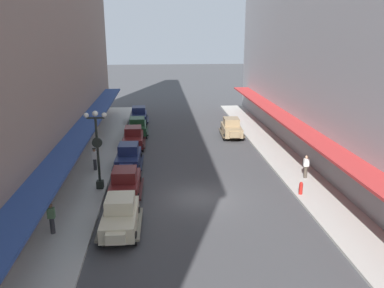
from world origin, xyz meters
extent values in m
plane|color=#424244|center=(0.00, 0.00, 0.00)|extent=(200.00, 200.00, 0.00)
cube|color=#B7B5AD|center=(-7.50, 0.00, 0.07)|extent=(3.00, 60.00, 0.15)
cube|color=#B7B5AD|center=(7.50, 0.00, 0.07)|extent=(3.00, 60.00, 0.15)
cube|color=navy|center=(-8.10, 0.00, 3.00)|extent=(1.80, 54.00, 0.16)
cube|color=#939399|center=(10.25, 0.00, 11.57)|extent=(2.50, 60.00, 23.14)
cube|color=#BF3333|center=(8.10, 0.00, 3.00)|extent=(1.80, 54.00, 0.16)
cube|color=#19234C|center=(-4.83, 6.05, 0.74)|extent=(1.78, 3.93, 0.80)
cube|color=#19234C|center=(-4.82, 6.30, 1.49)|extent=(1.47, 1.73, 0.70)
cube|color=#8C9EA8|center=(-4.82, 6.30, 1.49)|extent=(1.40, 1.69, 0.42)
cube|color=#19234C|center=(-4.87, 3.92, 0.79)|extent=(0.94, 0.38, 0.52)
cube|color=black|center=(-3.88, 6.03, 0.42)|extent=(0.31, 3.51, 0.12)
cube|color=black|center=(-5.77, 6.07, 0.42)|extent=(0.31, 3.51, 0.12)
cylinder|color=black|center=(-4.04, 4.67, 0.34)|extent=(0.23, 0.68, 0.68)
cylinder|color=black|center=(-5.66, 4.70, 0.34)|extent=(0.23, 0.68, 0.68)
cylinder|color=black|center=(-3.99, 7.40, 0.34)|extent=(0.23, 0.68, 0.68)
cylinder|color=black|center=(-5.61, 7.43, 0.34)|extent=(0.23, 0.68, 0.68)
cube|color=#591919|center=(-4.66, 0.91, 0.74)|extent=(1.77, 3.93, 0.80)
cube|color=#591919|center=(-4.67, 0.66, 1.49)|extent=(1.47, 1.72, 0.70)
cube|color=#8C9EA8|center=(-4.67, 0.66, 1.49)|extent=(1.40, 1.69, 0.42)
cube|color=#591919|center=(-4.63, 3.04, 0.79)|extent=(0.94, 0.38, 0.52)
cube|color=black|center=(-5.61, 0.93, 0.42)|extent=(0.30, 3.51, 0.12)
cube|color=black|center=(-3.71, 0.90, 0.42)|extent=(0.30, 3.51, 0.12)
cylinder|color=black|center=(-5.45, 2.29, 0.34)|extent=(0.23, 0.68, 0.68)
cylinder|color=black|center=(-3.83, 2.26, 0.34)|extent=(0.23, 0.68, 0.68)
cylinder|color=black|center=(-5.49, -0.44, 0.34)|extent=(0.23, 0.68, 0.68)
cylinder|color=black|center=(-3.88, -0.47, 0.34)|extent=(0.23, 0.68, 0.68)
cube|color=#19234C|center=(-4.71, 21.05, 0.74)|extent=(1.73, 3.91, 0.80)
cube|color=#19234C|center=(-4.71, 21.30, 1.49)|extent=(1.45, 1.71, 0.70)
cube|color=#8C9EA8|center=(-4.71, 21.30, 1.49)|extent=(1.38, 1.68, 0.42)
cube|color=#19234C|center=(-4.69, 18.92, 0.79)|extent=(0.94, 0.37, 0.52)
cube|color=black|center=(-3.76, 21.06, 0.42)|extent=(0.27, 3.51, 0.12)
cube|color=black|center=(-5.66, 21.04, 0.42)|extent=(0.27, 3.51, 0.12)
cylinder|color=black|center=(-3.89, 19.69, 0.34)|extent=(0.23, 0.68, 0.68)
cylinder|color=black|center=(-5.50, 19.68, 0.34)|extent=(0.23, 0.68, 0.68)
cylinder|color=black|center=(-3.91, 22.42, 0.34)|extent=(0.23, 0.68, 0.68)
cylinder|color=black|center=(-5.53, 22.41, 0.34)|extent=(0.23, 0.68, 0.68)
cube|color=#591919|center=(-4.78, 11.50, 0.74)|extent=(1.75, 3.92, 0.80)
cube|color=#591919|center=(-4.79, 11.75, 1.49)|extent=(1.46, 1.72, 0.70)
cube|color=#8C9EA8|center=(-4.79, 11.75, 1.49)|extent=(1.39, 1.69, 0.42)
cube|color=#591919|center=(-4.75, 9.37, 0.79)|extent=(0.94, 0.37, 0.52)
cube|color=black|center=(-3.83, 11.51, 0.42)|extent=(0.29, 3.51, 0.12)
cube|color=black|center=(-5.73, 11.48, 0.42)|extent=(0.29, 3.51, 0.12)
cylinder|color=black|center=(-3.96, 10.14, 0.34)|extent=(0.23, 0.68, 0.68)
cylinder|color=black|center=(-5.57, 10.12, 0.34)|extent=(0.23, 0.68, 0.68)
cylinder|color=black|center=(-3.99, 12.87, 0.34)|extent=(0.23, 0.68, 0.68)
cylinder|color=black|center=(-5.61, 12.85, 0.34)|extent=(0.23, 0.68, 0.68)
cube|color=beige|center=(-4.57, -3.79, 0.74)|extent=(1.75, 3.92, 0.80)
cube|color=beige|center=(-4.56, -3.54, 1.49)|extent=(1.46, 1.72, 0.70)
cube|color=#8C9EA8|center=(-4.56, -3.54, 1.49)|extent=(1.39, 1.68, 0.42)
cube|color=beige|center=(-4.59, -5.92, 0.79)|extent=(0.94, 0.37, 0.52)
cube|color=#6D6856|center=(-3.62, -3.80, 0.42)|extent=(0.29, 3.51, 0.12)
cube|color=#6D6856|center=(-5.52, -3.77, 0.42)|extent=(0.29, 3.51, 0.12)
cylinder|color=black|center=(-3.78, -5.16, 0.34)|extent=(0.23, 0.68, 0.68)
cylinder|color=black|center=(-5.39, -5.14, 0.34)|extent=(0.23, 0.68, 0.68)
cylinder|color=black|center=(-3.74, -2.43, 0.34)|extent=(0.23, 0.68, 0.68)
cylinder|color=black|center=(-5.35, -2.41, 0.34)|extent=(0.23, 0.68, 0.68)
cube|color=#997F5B|center=(4.60, 14.30, 0.74)|extent=(1.87, 3.97, 0.80)
cube|color=#997F5B|center=(4.61, 14.55, 1.49)|extent=(1.51, 1.76, 0.70)
cube|color=#8C9EA8|center=(4.61, 14.55, 1.49)|extent=(1.44, 1.72, 0.42)
cube|color=#997F5B|center=(4.50, 12.17, 0.79)|extent=(0.95, 0.40, 0.52)
cube|color=#4C3F2D|center=(5.55, 14.26, 0.42)|extent=(0.39, 3.52, 0.12)
cube|color=#4C3F2D|center=(3.65, 14.34, 0.42)|extent=(0.39, 3.52, 0.12)
cylinder|color=black|center=(5.34, 12.90, 0.34)|extent=(0.25, 0.69, 0.68)
cylinder|color=black|center=(3.73, 12.97, 0.34)|extent=(0.25, 0.69, 0.68)
cylinder|color=black|center=(5.46, 15.63, 0.34)|extent=(0.25, 0.69, 0.68)
cylinder|color=black|center=(3.85, 15.70, 0.34)|extent=(0.25, 0.69, 0.68)
cube|color=#193D23|center=(-4.61, 15.76, 0.74)|extent=(1.80, 3.94, 0.80)
cube|color=#193D23|center=(-4.61, 15.51, 1.49)|extent=(1.48, 1.74, 0.70)
cube|color=#8C9EA8|center=(-4.61, 15.51, 1.49)|extent=(1.41, 1.70, 0.42)
cube|color=#193D23|center=(-4.67, 17.89, 0.79)|extent=(0.94, 0.38, 0.52)
cube|color=black|center=(-5.56, 15.73, 0.42)|extent=(0.33, 3.51, 0.12)
cube|color=black|center=(-3.66, 15.78, 0.42)|extent=(0.33, 3.51, 0.12)
cylinder|color=black|center=(-5.45, 17.10, 0.34)|extent=(0.24, 0.69, 0.68)
cylinder|color=black|center=(-3.84, 17.14, 0.34)|extent=(0.24, 0.69, 0.68)
cylinder|color=black|center=(-5.39, 14.37, 0.34)|extent=(0.24, 0.69, 0.68)
cylinder|color=black|center=(-3.77, 14.41, 0.34)|extent=(0.24, 0.69, 0.68)
cube|color=black|center=(-6.40, 1.88, 0.40)|extent=(0.44, 0.44, 0.50)
cylinder|color=black|center=(-6.40, 1.88, 2.75)|extent=(0.16, 0.16, 4.20)
cube|color=black|center=(-6.40, 1.88, 4.85)|extent=(1.10, 0.10, 0.10)
sphere|color=white|center=(-6.95, 1.88, 5.03)|extent=(0.32, 0.32, 0.32)
sphere|color=white|center=(-5.85, 1.88, 5.03)|extent=(0.32, 0.32, 0.32)
sphere|color=white|center=(-6.40, 1.88, 5.13)|extent=(0.36, 0.36, 0.36)
cylinder|color=black|center=(-6.40, 1.88, 3.25)|extent=(0.64, 0.18, 0.64)
cylinder|color=silver|center=(-6.40, 1.98, 3.25)|extent=(0.56, 0.02, 0.56)
cylinder|color=#B21E19|center=(6.35, -0.21, 0.50)|extent=(0.24, 0.24, 0.70)
sphere|color=#B21E19|center=(6.35, -0.21, 0.87)|extent=(0.20, 0.20, 0.20)
cylinder|color=#4C4238|center=(7.68, 2.54, 0.57)|extent=(0.24, 0.24, 0.85)
cube|color=white|center=(7.68, 2.54, 1.28)|extent=(0.36, 0.22, 0.56)
sphere|color=tan|center=(7.68, 2.54, 1.68)|extent=(0.22, 0.22, 0.22)
cylinder|color=#2D2D33|center=(-7.24, 5.41, 0.57)|extent=(0.24, 0.24, 0.85)
cube|color=white|center=(-7.24, 5.41, 1.28)|extent=(0.36, 0.22, 0.56)
sphere|color=#9E7051|center=(-7.24, 5.41, 1.68)|extent=(0.22, 0.22, 0.22)
cylinder|color=black|center=(-7.24, 5.41, 1.80)|extent=(0.28, 0.28, 0.04)
cylinder|color=#2D2D33|center=(-7.97, -3.95, 0.57)|extent=(0.24, 0.24, 0.85)
cube|color=#4C724C|center=(-7.97, -3.95, 1.28)|extent=(0.36, 0.22, 0.56)
sphere|color=brown|center=(-7.97, -3.95, 1.68)|extent=(0.22, 0.22, 0.22)
camera|label=1|loc=(-2.44, -22.37, 10.11)|focal=36.59mm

